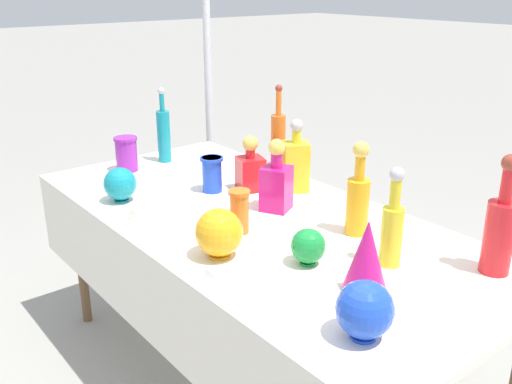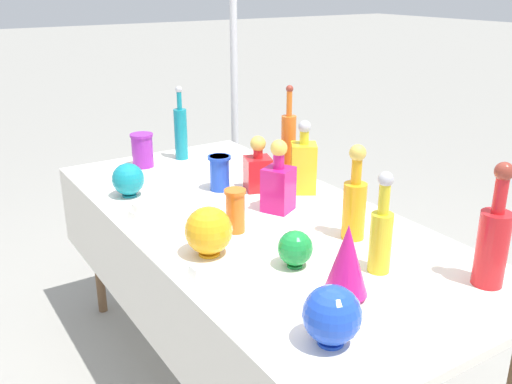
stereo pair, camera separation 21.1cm
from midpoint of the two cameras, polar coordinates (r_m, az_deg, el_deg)
ground_plane at (r=2.54m, az=-2.50°, el=-18.54°), size 40.00×40.00×0.00m
display_table at (r=2.15m, az=-3.66°, el=-4.33°), size 1.99×0.93×0.76m
tall_bottle_0 at (r=1.80m, az=20.20°, el=-3.60°), size 0.09×0.09×0.37m
tall_bottle_1 at (r=1.97m, az=7.18°, el=-0.64°), size 0.08×0.08×0.33m
tall_bottle_2 at (r=1.77m, az=10.20°, el=-3.57°), size 0.07×0.07×0.32m
tall_bottle_3 at (r=2.49m, az=-0.20°, el=4.73°), size 0.06×0.06×0.42m
tall_bottle_4 at (r=2.81m, az=-11.36°, el=5.72°), size 0.06×0.06×0.36m
square_decanter_0 at (r=2.17m, az=-0.72°, el=0.92°), size 0.14×0.14×0.28m
square_decanter_1 at (r=2.38m, az=1.48°, el=2.86°), size 0.14×0.14×0.31m
square_decanter_2 at (r=2.39m, az=-3.09°, el=2.30°), size 0.13×0.13×0.23m
slender_vase_0 at (r=1.99m, az=-4.71°, el=-1.85°), size 0.08×0.08×0.16m
slender_vase_1 at (r=2.73m, az=-15.02°, el=3.77°), size 0.11×0.11×0.16m
slender_vase_2 at (r=2.39m, az=-6.95°, el=1.88°), size 0.10×0.10×0.15m
fluted_vase_0 at (r=1.61m, az=7.34°, el=-6.37°), size 0.13×0.13×0.22m
round_bowl_0 at (r=1.43m, az=6.64°, el=-11.72°), size 0.15×0.15×0.15m
round_bowl_1 at (r=1.82m, az=-7.04°, el=-4.11°), size 0.16×0.16×0.16m
round_bowl_2 at (r=2.36m, az=-15.96°, el=0.73°), size 0.13×0.13×0.14m
round_bowl_3 at (r=1.77m, az=1.85°, el=-5.51°), size 0.11×0.11×0.12m
price_tag_left at (r=2.11m, az=-15.16°, el=-3.10°), size 0.05×0.02×0.04m
price_tag_center at (r=1.70m, az=-8.25°, el=-8.51°), size 0.05×0.02×0.04m
price_tag_right at (r=2.16m, az=-15.00°, el=-2.43°), size 0.05×0.02×0.05m
canopy_pole at (r=3.48m, az=-6.55°, el=10.47°), size 0.18×0.18×2.52m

